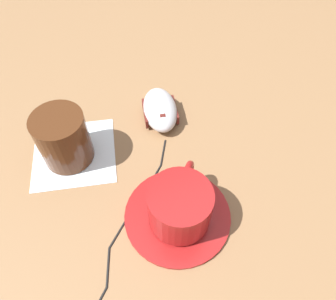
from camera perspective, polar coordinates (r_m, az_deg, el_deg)
ground_plane at (r=0.50m, az=-0.99°, el=-6.33°), size 3.00×3.00×0.00m
saucer at (r=0.47m, az=1.70°, el=-11.18°), size 0.15×0.15×0.01m
coffee_cup at (r=0.44m, az=1.68°, el=-9.72°), size 0.09×0.10×0.06m
computer_mouse at (r=0.57m, az=-1.39°, el=7.06°), size 0.08×0.11×0.04m
mouse_cable at (r=0.46m, az=-8.14°, el=-16.96°), size 0.25×0.31×0.00m
napkin_under_glass at (r=0.55m, az=-16.00°, el=-0.54°), size 0.16×0.16×0.00m
drinking_glass at (r=0.52m, az=-17.79°, el=1.93°), size 0.08×0.08×0.09m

